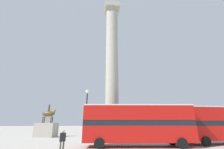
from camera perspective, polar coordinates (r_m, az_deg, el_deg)
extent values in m
plane|color=#ADA89E|center=(23.51, 0.00, -23.71)|extent=(200.00, 200.00, 0.00)
cube|color=#A39E8E|center=(23.47, 0.00, -22.56)|extent=(6.31, 6.31, 0.95)
cube|color=#A39E8E|center=(23.41, 0.00, -20.25)|extent=(4.54, 4.54, 0.95)
cube|color=#A39E8E|center=(23.39, 0.00, -17.94)|extent=(2.78, 2.78, 0.95)
cylinder|color=#A39E8E|center=(25.60, 0.00, 6.15)|extent=(2.08, 2.08, 19.96)
cube|color=#A39E8E|center=(31.33, 0.00, 23.86)|extent=(2.81, 2.81, 0.90)
sphere|color=brown|center=(31.96, 0.00, 25.10)|extent=(0.96, 0.96, 0.96)
cube|color=#B7140F|center=(23.39, 36.90, -17.24)|extent=(10.32, 2.98, 1.55)
cube|color=black|center=(23.36, 36.41, -14.71)|extent=(10.32, 2.93, 0.55)
cube|color=#B7140F|center=(23.38, 35.93, -12.21)|extent=(10.32, 2.98, 1.52)
cube|color=silver|center=(23.43, 35.57, -10.24)|extent=(10.32, 2.98, 0.12)
cylinder|color=black|center=(22.21, 27.84, -20.86)|extent=(1.01, 0.34, 1.00)
cylinder|color=black|center=(20.16, 32.20, -20.73)|extent=(1.01, 0.34, 1.00)
cube|color=#B7140F|center=(17.29, 9.91, -21.24)|extent=(11.62, 3.49, 1.61)
cube|color=black|center=(17.26, 9.71, -17.67)|extent=(11.62, 3.44, 0.55)
cube|color=#B7140F|center=(17.29, 9.53, -14.32)|extent=(11.62, 3.49, 1.47)
cube|color=silver|center=(17.35, 9.39, -11.71)|extent=(11.62, 3.49, 0.12)
cylinder|color=black|center=(19.62, 21.89, -22.23)|extent=(1.02, 0.39, 1.00)
cylinder|color=black|center=(17.32, 25.13, -22.61)|extent=(1.02, 0.39, 1.00)
cylinder|color=black|center=(18.39, -4.24, -23.74)|extent=(1.02, 0.39, 1.00)
cylinder|color=black|center=(15.92, -4.85, -24.65)|extent=(1.02, 0.39, 1.00)
cube|color=#A39E8E|center=(30.45, -23.75, -18.75)|extent=(3.78, 3.00, 2.35)
ellipsoid|color=brown|center=(30.46, -23.08, -13.56)|extent=(2.51, 1.44, 1.02)
cone|color=brown|center=(29.98, -21.01, -12.86)|extent=(1.08, 0.74, 1.08)
cylinder|color=brown|center=(30.52, -22.86, -11.77)|extent=(0.36, 0.36, 0.90)
sphere|color=brown|center=(30.58, -22.73, -10.67)|extent=(0.28, 0.28, 0.28)
cylinder|color=brown|center=(30.33, -21.77, -15.71)|extent=(0.20, 0.20, 1.10)
cylinder|color=brown|center=(29.83, -22.26, -15.64)|extent=(0.20, 0.20, 1.10)
cylinder|color=brown|center=(31.03, -24.36, -15.43)|extent=(0.20, 0.20, 1.10)
cylinder|color=brown|center=(30.54, -24.88, -15.35)|extent=(0.20, 0.20, 1.10)
cylinder|color=black|center=(20.43, -10.31, -23.77)|extent=(0.31, 0.31, 0.40)
cylinder|color=black|center=(20.32, -9.85, -15.69)|extent=(0.14, 0.14, 6.16)
sphere|color=white|center=(20.70, -9.36, -6.50)|extent=(0.46, 0.46, 0.46)
cylinder|color=#4C473D|center=(14.62, -18.08, -24.77)|extent=(0.14, 0.14, 0.88)
cylinder|color=#4C473D|center=(14.53, -19.12, -24.73)|extent=(0.14, 0.14, 0.88)
cube|color=black|center=(14.49, -18.27, -21.69)|extent=(0.50, 0.42, 0.69)
sphere|color=tan|center=(14.46, -18.08, -19.86)|extent=(0.24, 0.24, 0.24)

